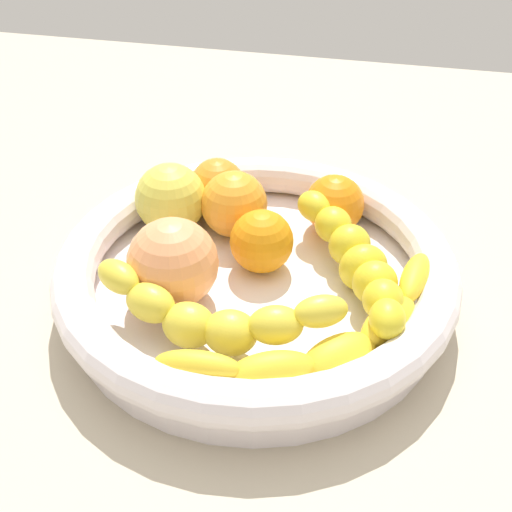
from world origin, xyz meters
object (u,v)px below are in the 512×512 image
orange_front (334,204)px  orange_rear (257,241)px  fruit_bowl (256,275)px  apple_yellow (171,199)px  banana_draped_left (358,262)px  orange_mid_left (217,186)px  peach_blush (173,263)px  banana_arching_top (330,342)px  orange_mid_right (234,204)px  banana_draped_right (212,316)px

orange_front → orange_rear: bearing=51.0°
fruit_bowl → apple_yellow: size_ratio=5.14×
banana_draped_left → orange_front: (3.14, -8.77, -0.01)cm
banana_draped_left → orange_front: 9.32cm
orange_mid_left → apple_yellow: 5.56cm
orange_front → peach_blush: peach_blush is taller
banana_draped_left → orange_front: orange_front is taller
orange_front → apple_yellow: bearing=11.7°
orange_front → banana_draped_left: bearing=109.7°
peach_blush → fruit_bowl: bearing=-150.6°
orange_mid_left → orange_rear: bearing=124.8°
banana_arching_top → orange_mid_left: size_ratio=3.55×
banana_arching_top → apple_yellow: apple_yellow is taller
orange_mid_right → peach_blush: size_ratio=0.83×
banana_draped_left → orange_front: bearing=-70.3°
fruit_bowl → orange_front: (-5.65, -9.90, 2.07)cm
banana_draped_right → orange_mid_right: 16.09cm
fruit_bowl → orange_mid_left: size_ratio=6.31×
banana_draped_left → banana_arching_top: banana_draped_left is taller
orange_rear → apple_yellow: bearing=-24.3°
banana_draped_right → banana_arching_top: size_ratio=1.08×
banana_draped_left → orange_front: size_ratio=3.21×
orange_mid_right → peach_blush: peach_blush is taller
orange_front → orange_mid_left: bearing=-4.9°
banana_draped_left → fruit_bowl: bearing=7.3°
fruit_bowl → banana_draped_right: bearing=79.1°
fruit_bowl → banana_draped_right: 9.09cm
fruit_bowl → banana_draped_right: (1.65, 8.61, 2.40)cm
peach_blush → apple_yellow: peach_blush is taller
banana_draped_left → banana_arching_top: (1.18, 9.69, -0.60)cm
banana_draped_left → apple_yellow: 19.51cm
orange_mid_left → orange_mid_right: bearing=126.1°
peach_blush → apple_yellow: 10.87cm
orange_front → orange_mid_left: size_ratio=1.03×
banana_draped_right → orange_front: (-7.31, -18.51, -0.32)cm
orange_rear → orange_front: bearing=-129.0°
orange_mid_right → peach_blush: 11.27cm
banana_draped_left → orange_rear: size_ratio=3.21×
orange_front → orange_mid_left: orange_front is taller
orange_mid_left → apple_yellow: bearing=50.2°
fruit_bowl → orange_front: size_ratio=6.13×
banana_arching_top → orange_rear: orange_rear is taller
banana_draped_left → orange_rear: bearing=-7.8°
orange_mid_right → orange_mid_left: bearing=-53.9°
banana_draped_left → orange_mid_left: 18.04cm
orange_front → fruit_bowl: bearing=60.3°
fruit_bowl → banana_arching_top: banana_arching_top is taller
banana_draped_right → banana_arching_top: bearing=-179.7°
banana_draped_left → peach_blush: size_ratio=2.39×
orange_rear → apple_yellow: (9.48, -4.28, 0.56)cm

